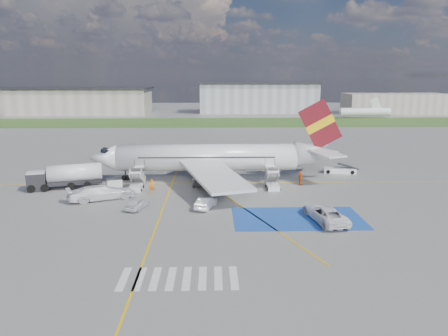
% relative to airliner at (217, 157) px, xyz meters
% --- Properties ---
extents(ground, '(400.00, 400.00, 0.00)m').
position_rel_airliner_xyz_m(ground, '(-1.51, -14.00, -3.39)').
color(ground, '#60605E').
rests_on(ground, ground).
extents(grass_strip, '(400.00, 30.00, 0.01)m').
position_rel_airliner_xyz_m(grass_strip, '(-1.51, 81.00, -3.39)').
color(grass_strip, '#2D4C1E').
rests_on(grass_strip, ground).
extents(taxiway_line_main, '(120.00, 0.20, 0.01)m').
position_rel_airliner_xyz_m(taxiway_line_main, '(-1.51, -2.00, -3.39)').
color(taxiway_line_main, gold).
rests_on(taxiway_line_main, ground).
extents(taxiway_line_cross, '(0.20, 60.00, 0.01)m').
position_rel_airliner_xyz_m(taxiway_line_cross, '(-6.51, -24.00, -3.39)').
color(taxiway_line_cross, gold).
rests_on(taxiway_line_cross, ground).
extents(taxiway_line_diag, '(20.71, 56.45, 0.01)m').
position_rel_airliner_xyz_m(taxiway_line_diag, '(-1.51, -2.00, -3.39)').
color(taxiway_line_diag, gold).
rests_on(taxiway_line_diag, ground).
extents(staging_box, '(14.00, 8.00, 0.01)m').
position_rel_airliner_xyz_m(staging_box, '(8.49, -18.00, -3.39)').
color(staging_box, '#194297').
rests_on(staging_box, ground).
extents(crosswalk, '(9.00, 4.00, 0.01)m').
position_rel_airliner_xyz_m(crosswalk, '(-3.31, -32.00, -3.39)').
color(crosswalk, silver).
rests_on(crosswalk, ground).
extents(terminal_west, '(60.00, 22.00, 10.00)m').
position_rel_airliner_xyz_m(terminal_west, '(-56.51, 116.00, 1.61)').
color(terminal_west, gray).
rests_on(terminal_west, ground).
extents(terminal_centre, '(48.00, 18.00, 12.00)m').
position_rel_airliner_xyz_m(terminal_centre, '(18.49, 121.00, 2.61)').
color(terminal_centre, gray).
rests_on(terminal_centre, ground).
extents(terminal_east, '(40.00, 16.00, 8.00)m').
position_rel_airliner_xyz_m(terminal_east, '(73.49, 114.00, 0.61)').
color(terminal_east, gray).
rests_on(terminal_east, ground).
extents(airliner, '(36.81, 32.95, 11.92)m').
position_rel_airliner_xyz_m(airliner, '(0.00, 0.00, 0.00)').
color(airliner, silver).
rests_on(airliner, ground).
extents(airstairs_fwd, '(1.90, 5.20, 3.60)m').
position_rel_airliner_xyz_m(airstairs_fwd, '(-11.01, -5.30, -2.77)').
color(airstairs_fwd, silver).
rests_on(airstairs_fwd, ground).
extents(airstairs_aft, '(1.90, 5.20, 3.60)m').
position_rel_airliner_xyz_m(airstairs_aft, '(7.49, -5.30, -2.77)').
color(airstairs_aft, silver).
rests_on(airstairs_aft, ground).
extents(fuel_tanker, '(9.96, 4.97, 3.29)m').
position_rel_airliner_xyz_m(fuel_tanker, '(-20.76, -4.32, -2.01)').
color(fuel_tanker, black).
rests_on(fuel_tanker, ground).
extents(gpu_cart, '(2.20, 1.75, 1.61)m').
position_rel_airliner_xyz_m(gpu_cart, '(-13.91, -5.53, -2.67)').
color(gpu_cart, silver).
rests_on(gpu_cart, ground).
extents(belt_loader, '(5.50, 2.68, 1.60)m').
position_rel_airliner_xyz_m(belt_loader, '(19.54, 4.16, -2.99)').
color(belt_loader, silver).
rests_on(belt_loader, ground).
extents(car_silver_a, '(2.64, 4.17, 1.32)m').
position_rel_airliner_xyz_m(car_silver_a, '(-9.44, -14.12, -2.73)').
color(car_silver_a, silver).
rests_on(car_silver_a, ground).
extents(car_silver_b, '(2.73, 4.39, 1.37)m').
position_rel_airliner_xyz_m(car_silver_b, '(-1.47, -14.09, -2.71)').
color(car_silver_b, silver).
rests_on(car_silver_b, ground).
extents(van_white_a, '(3.57, 6.20, 2.20)m').
position_rel_airliner_xyz_m(van_white_a, '(11.23, -18.94, -2.29)').
color(van_white_a, white).
rests_on(van_white_a, ground).
extents(van_white_b, '(6.67, 4.92, 2.43)m').
position_rel_airliner_xyz_m(van_white_b, '(-14.49, -10.06, -2.18)').
color(van_white_b, silver).
rests_on(van_white_b, ground).
extents(crew_fwd, '(0.78, 0.65, 1.83)m').
position_rel_airliner_xyz_m(crew_fwd, '(-8.66, -7.03, -2.48)').
color(crew_fwd, orange).
rests_on(crew_fwd, ground).
extents(crew_nose, '(0.71, 0.84, 1.52)m').
position_rel_airliner_xyz_m(crew_nose, '(-12.24, 0.13, -2.63)').
color(crew_nose, orange).
rests_on(crew_nose, ground).
extents(crew_aft, '(0.73, 1.23, 1.97)m').
position_rel_airliner_xyz_m(crew_aft, '(11.72, -3.25, -2.41)').
color(crew_aft, '#E6550C').
rests_on(crew_aft, ground).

